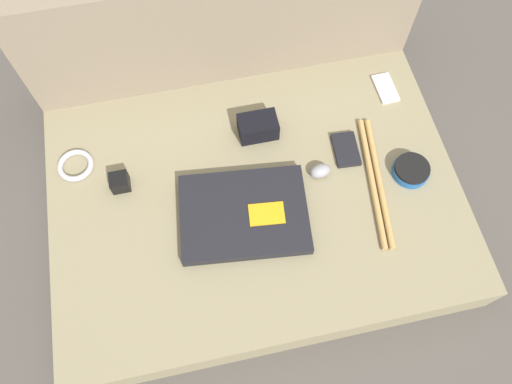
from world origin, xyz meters
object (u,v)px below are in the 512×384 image
Objects in this scene: speaker_puck at (411,170)px; phone_black at (385,88)px; camera_pouch at (258,127)px; phone_silver at (346,150)px; computer_mouse at (320,171)px; laptop at (244,214)px; charger_brick at (120,182)px.

phone_black is (0.02, 0.28, -0.01)m from speaker_puck.
phone_silver is at bearing -25.62° from camera_pouch.
camera_pouch is at bearing 150.67° from speaker_puck.
computer_mouse is 0.11m from phone_silver.
phone_black is at bearing 38.83° from laptop.
charger_brick reaches higher than phone_black.
computer_mouse is 0.21m from camera_pouch.
camera_pouch is at bearing 121.33° from computer_mouse.
camera_pouch is (-0.14, 0.16, 0.01)m from computer_mouse.
charger_brick is (-0.79, -0.16, 0.02)m from phone_black.
camera_pouch is (0.09, 0.24, 0.01)m from laptop.
speaker_puck is 2.04× the size of charger_brick.
speaker_puck is 0.95× the size of phone_black.
camera_pouch is at bearing 76.19° from laptop.
charger_brick is (-0.30, 0.15, 0.01)m from laptop.
computer_mouse is (0.22, 0.08, 0.00)m from laptop.
speaker_puck reaches higher than phone_silver.
computer_mouse is at bearing -144.56° from phone_silver.
charger_brick is at bearing 170.83° from speaker_puck.
laptop is at bearing -110.09° from camera_pouch.
phone_silver is 2.25× the size of charger_brick.
laptop and computer_mouse have the same top height.
computer_mouse reaches higher than phone_silver.
computer_mouse reaches higher than speaker_puck.
phone_silver is at bearing 22.92° from computer_mouse.
computer_mouse is 0.53m from charger_brick.
phone_silver is at bearing 29.42° from laptop.
computer_mouse is 0.35m from phone_black.
laptop is 5.69× the size of computer_mouse.
laptop is at bearing -176.15° from speaker_puck.
laptop reaches higher than phone_silver.
laptop is 3.40× the size of phone_black.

